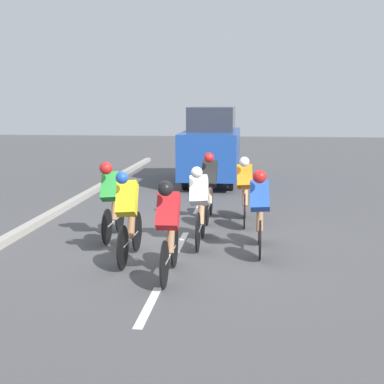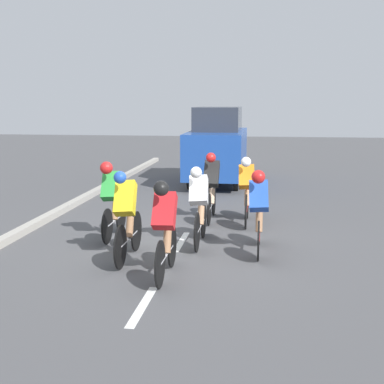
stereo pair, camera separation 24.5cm
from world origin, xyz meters
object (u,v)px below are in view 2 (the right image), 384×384
at_px(cyclist_red, 165,227).
at_px(cyclist_orange, 247,189).
at_px(support_car, 217,146).
at_px(cyclist_green, 112,197).
at_px(cyclist_yellow, 127,214).
at_px(cyclist_white, 199,204).
at_px(cyclist_black, 211,185).
at_px(cyclist_blue, 259,209).

relative_size(cyclist_red, cyclist_orange, 0.96).
xyz_separation_m(cyclist_red, support_car, (0.08, -9.40, 0.40)).
height_order(cyclist_green, cyclist_red, cyclist_green).
xyz_separation_m(cyclist_yellow, cyclist_white, (-1.06, -1.09, -0.02)).
bearing_deg(cyclist_orange, cyclist_white, 66.52).
xyz_separation_m(cyclist_black, cyclist_orange, (-0.77, 0.23, -0.04)).
bearing_deg(cyclist_blue, cyclist_orange, -82.62).
bearing_deg(support_car, cyclist_red, 90.47).
height_order(cyclist_black, support_car, support_car).
bearing_deg(cyclist_blue, cyclist_yellow, 18.43).
relative_size(cyclist_yellow, cyclist_orange, 1.01).
xyz_separation_m(cyclist_green, cyclist_red, (-1.43, 2.14, -0.02)).
bearing_deg(cyclist_green, cyclist_red, 123.71).
distance_m(cyclist_orange, cyclist_white, 1.98).
relative_size(cyclist_orange, support_car, 0.40).
distance_m(cyclist_yellow, cyclist_white, 1.52).
height_order(cyclist_black, cyclist_white, cyclist_black).
relative_size(cyclist_red, cyclist_blue, 1.00).
bearing_deg(support_car, cyclist_yellow, 85.25).
bearing_deg(cyclist_green, cyclist_white, 171.69).
relative_size(cyclist_yellow, cyclist_red, 1.05).
distance_m(cyclist_green, cyclist_black, 2.48).
relative_size(cyclist_yellow, cyclist_black, 1.02).
bearing_deg(cyclist_red, support_car, -89.53).
xyz_separation_m(cyclist_green, cyclist_black, (-1.71, -1.79, -0.01)).
distance_m(cyclist_blue, cyclist_white, 1.14).
relative_size(cyclist_yellow, cyclist_green, 1.08).
bearing_deg(support_car, cyclist_blue, 100.22).
xyz_separation_m(cyclist_orange, cyclist_white, (0.79, 1.81, 0.00)).
height_order(cyclist_green, cyclist_black, cyclist_black).
distance_m(cyclist_red, support_car, 9.40).
distance_m(cyclist_yellow, support_car, 8.63).
xyz_separation_m(cyclist_blue, cyclist_black, (1.06, -2.42, 0.01)).
bearing_deg(cyclist_orange, support_car, -78.70).
distance_m(cyclist_red, cyclist_white, 1.91).
relative_size(cyclist_red, cyclist_white, 0.99).
distance_m(cyclist_yellow, cyclist_blue, 2.25).
distance_m(cyclist_green, cyclist_white, 1.72).
height_order(cyclist_red, cyclist_black, cyclist_black).
height_order(cyclist_blue, cyclist_white, cyclist_blue).
bearing_deg(cyclist_white, cyclist_yellow, 45.66).
bearing_deg(cyclist_white, cyclist_orange, -113.48).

